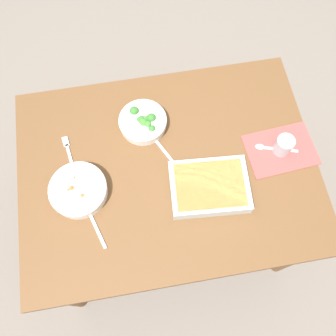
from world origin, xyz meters
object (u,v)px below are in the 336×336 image
spoon_by_broccoli (156,141)px  fork_on_table (69,152)px  stew_bowl (78,190)px  spoon_by_stew (93,222)px  spoon_spare (270,148)px  broccoli_bowl (143,122)px  drink_cup (283,146)px  baking_dish (209,187)px

spoon_by_broccoli → fork_on_table: size_ratio=0.93×
stew_bowl → fork_on_table: stew_bowl is taller
stew_bowl → spoon_by_stew: 0.14m
spoon_by_broccoli → stew_bowl: bearing=-153.1°
fork_on_table → spoon_by_broccoli: bearing=-2.0°
spoon_spare → fork_on_table: 0.83m
broccoli_bowl → fork_on_table: size_ratio=1.13×
spoon_by_broccoli → spoon_spare: 0.47m
spoon_spare → fork_on_table: (-0.82, 0.12, -0.00)m
drink_cup → stew_bowl: bearing=-176.8°
broccoli_bowl → spoon_spare: broccoli_bowl is taller
baking_dish → spoon_spare: 0.32m
spoon_by_stew → drink_cup: bearing=12.3°
baking_dish → fork_on_table: size_ratio=1.78×
baking_dish → spoon_by_stew: 0.46m
drink_cup → spoon_spare: (-0.04, 0.01, -0.03)m
stew_bowl → fork_on_table: size_ratio=1.26×
broccoli_bowl → drink_cup: bearing=-21.1°
fork_on_table → broccoli_bowl: bearing=12.9°
broccoli_bowl → baking_dish: (0.21, -0.33, 0.00)m
spoon_by_broccoli → spoon_by_stew: bearing=-134.6°
baking_dish → fork_on_table: (-0.53, 0.25, -0.03)m
spoon_spare → fork_on_table: spoon_spare is taller
broccoli_bowl → spoon_by_broccoli: 0.10m
spoon_by_broccoli → drink_cup: bearing=-13.8°
baking_dish → spoon_spare: bearing=24.6°
broccoli_bowl → stew_bowl: bearing=-138.7°
spoon_by_stew → spoon_spare: bearing=13.9°
baking_dish → spoon_by_broccoli: size_ratio=1.91×
baking_dish → spoon_by_stew: size_ratio=1.83×
spoon_by_stew → baking_dish: bearing=6.6°
broccoli_bowl → baking_dish: 0.39m
spoon_spare → fork_on_table: bearing=171.5°
broccoli_bowl → baking_dish: size_ratio=0.63×
spoon_by_stew → spoon_by_broccoli: same height
spoon_spare → baking_dish: bearing=-155.4°
spoon_by_broccoli → fork_on_table: (-0.36, 0.01, -0.00)m
baking_dish → drink_cup: (0.33, 0.12, 0.00)m
spoon_by_stew → spoon_by_broccoli: 0.41m
baking_dish → spoon_spare: size_ratio=1.83×
drink_cup → spoon_by_stew: 0.81m
spoon_by_stew → fork_on_table: 0.31m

